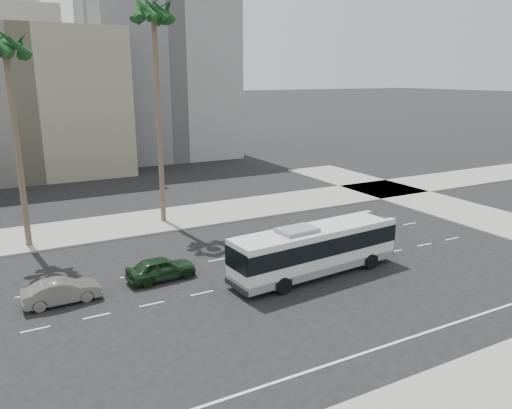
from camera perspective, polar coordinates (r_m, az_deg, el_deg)
ground at (r=31.96m, az=3.84°, el=-8.07°), size 700.00×700.00×0.00m
sidewalk_north at (r=45.08m, az=-6.63°, el=-1.18°), size 120.00×7.00×0.15m
cross_block_east at (r=46.87m, az=27.33°, el=-2.16°), size 7.00×60.00×0.15m
midrise_beige_west at (r=70.08m, az=-25.56°, el=10.59°), size 24.00×18.00×18.00m
midrise_gray_center at (r=80.49m, az=-11.42°, el=14.93°), size 20.00×20.00×26.00m
civic_tower at (r=276.51m, az=-26.73°, el=18.77°), size 42.00×42.00×129.00m
highrise_right at (r=263.01m, az=-15.62°, el=19.19°), size 26.00×26.00×70.00m
highrise_far at (r=298.05m, az=-12.01°, el=17.85°), size 22.00×22.00×60.00m
city_bus at (r=31.51m, az=6.90°, el=-5.06°), size 11.84×3.57×3.35m
car_a at (r=31.45m, az=-10.93°, el=-7.27°), size 2.00×4.41×1.47m
car_b at (r=29.95m, az=-21.54°, el=-9.32°), size 1.58×4.23×1.38m
palm_near at (r=42.01m, az=-11.75°, el=20.36°), size 5.48×5.48×18.43m
palm_mid at (r=38.58m, az=-27.01°, el=15.42°), size 4.99×4.99×15.41m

